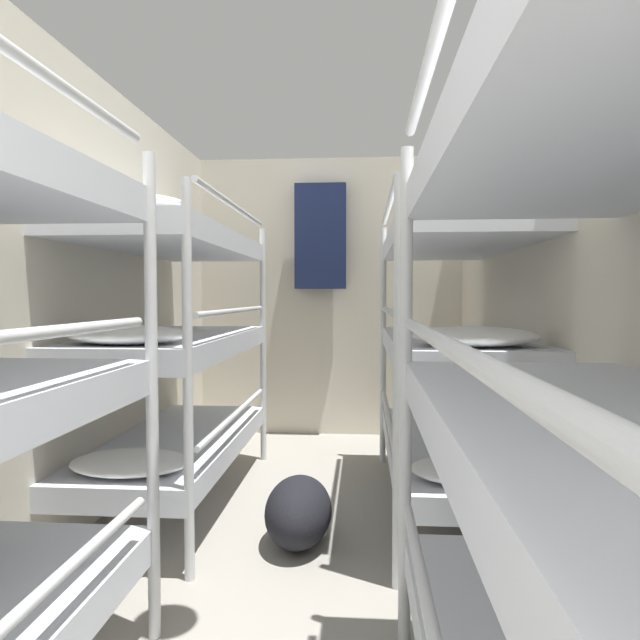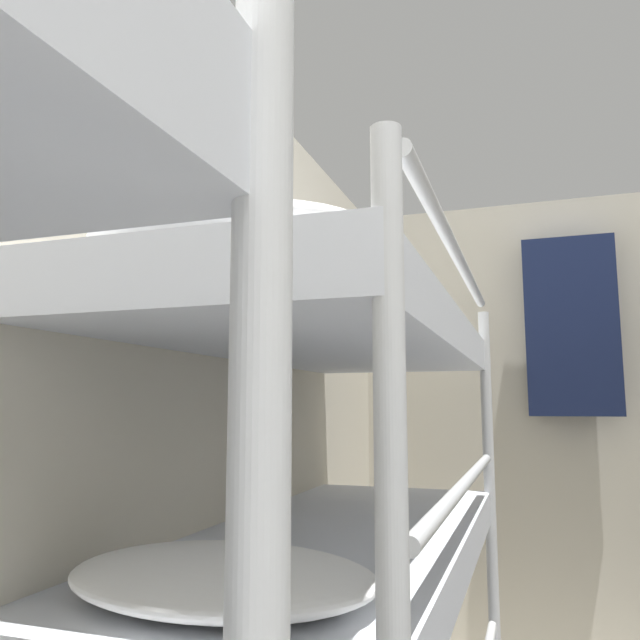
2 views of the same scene
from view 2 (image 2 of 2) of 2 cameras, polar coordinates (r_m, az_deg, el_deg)
The scene contains 3 objects.
wall_back at distance 3.52m, azimuth 23.40°, elevation -9.24°, with size 2.43×0.06×2.45m.
bunk_stack_left_far at distance 1.78m, azimuth 1.14°, elevation -20.56°, with size 0.73×1.88×1.77m.
hanging_coat at distance 3.39m, azimuth 21.96°, elevation -0.51°, with size 0.44×0.12×0.90m.
Camera 2 is at (-0.27, 2.01, 1.35)m, focal length 35.00 mm.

